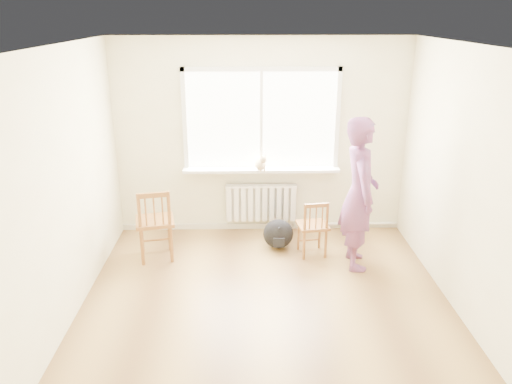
{
  "coord_description": "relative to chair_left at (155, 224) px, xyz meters",
  "views": [
    {
      "loc": [
        -0.21,
        -4.43,
        2.99
      ],
      "look_at": [
        -0.09,
        1.2,
        0.94
      ],
      "focal_mm": 35.0,
      "sensor_mm": 36.0,
      "label": 1
    }
  ],
  "objects": [
    {
      "name": "cat",
      "position": [
        1.34,
        0.74,
        0.57
      ],
      "size": [
        0.23,
        0.37,
        0.25
      ],
      "rotation": [
        0.0,
        0.0,
        0.3
      ],
      "color": "beige",
      "rests_on": "windowsill"
    },
    {
      "name": "chair_left",
      "position": [
        0.0,
        0.0,
        0.0
      ],
      "size": [
        0.55,
        0.53,
        0.95
      ],
      "rotation": [
        0.0,
        0.0,
        3.34
      ],
      "color": "#905E29",
      "rests_on": "floor"
    },
    {
      "name": "backpack",
      "position": [
        1.57,
        0.29,
        -0.28
      ],
      "size": [
        0.43,
        0.35,
        0.4
      ],
      "primitive_type": "ellipsoid",
      "rotation": [
        0.0,
        0.0,
        -0.12
      ],
      "color": "black",
      "rests_on": "floor"
    },
    {
      "name": "heating_pipe",
      "position": [
        2.6,
        0.87,
        -0.4
      ],
      "size": [
        1.4,
        0.04,
        0.04
      ],
      "primitive_type": "cylinder",
      "rotation": [
        0.0,
        1.57,
        0.0
      ],
      "color": "silver",
      "rests_on": "back_wall"
    },
    {
      "name": "back_wall",
      "position": [
        1.35,
        0.93,
        0.87
      ],
      "size": [
        4.0,
        0.01,
        2.7
      ],
      "primitive_type": "cube",
      "color": "#EDE7BE",
      "rests_on": "ground"
    },
    {
      "name": "radiator",
      "position": [
        1.35,
        0.84,
        -0.04
      ],
      "size": [
        1.0,
        0.12,
        0.55
      ],
      "color": "white",
      "rests_on": "back_wall"
    },
    {
      "name": "ceiling",
      "position": [
        1.35,
        -1.32,
        2.22
      ],
      "size": [
        4.5,
        4.5,
        0.0
      ],
      "primitive_type": "plane",
      "rotation": [
        3.14,
        0.0,
        0.0
      ],
      "color": "white",
      "rests_on": "back_wall"
    },
    {
      "name": "baseboard",
      "position": [
        1.35,
        0.92,
        -0.44
      ],
      "size": [
        4.0,
        0.03,
        0.08
      ],
      "primitive_type": "cube",
      "color": "beige",
      "rests_on": "ground"
    },
    {
      "name": "windowsill",
      "position": [
        1.35,
        0.82,
        0.45
      ],
      "size": [
        2.15,
        0.22,
        0.04
      ],
      "primitive_type": "cube",
      "color": "white",
      "rests_on": "back_wall"
    },
    {
      "name": "window",
      "position": [
        1.35,
        0.91,
        1.18
      ],
      "size": [
        2.12,
        0.05,
        1.42
      ],
      "color": "white",
      "rests_on": "back_wall"
    },
    {
      "name": "person",
      "position": [
        2.5,
        -0.18,
        0.46
      ],
      "size": [
        0.45,
        0.68,
        1.87
      ],
      "primitive_type": "imported",
      "rotation": [
        0.0,
        0.0,
        1.57
      ],
      "color": "#C64262",
      "rests_on": "floor"
    },
    {
      "name": "chair_right",
      "position": [
        2.0,
        0.06,
        -0.1
      ],
      "size": [
        0.42,
        0.41,
        0.76
      ],
      "rotation": [
        0.0,
        0.0,
        3.28
      ],
      "color": "#905E29",
      "rests_on": "floor"
    },
    {
      "name": "floor",
      "position": [
        1.35,
        -1.32,
        -0.48
      ],
      "size": [
        4.5,
        4.5,
        0.0
      ],
      "primitive_type": "plane",
      "color": "#A37B42",
      "rests_on": "ground"
    }
  ]
}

